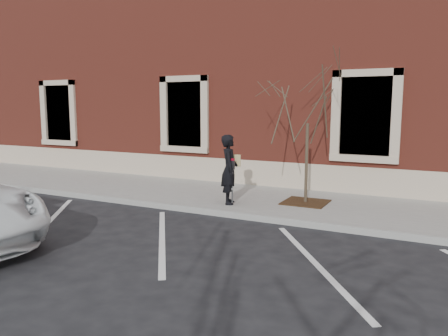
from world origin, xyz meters
The scene contains 9 objects.
ground centered at (0.00, 0.00, 0.00)m, with size 120.00×120.00×0.00m, color #28282B.
sidewalk_near centered at (0.00, 1.75, 0.07)m, with size 40.00×3.50×0.15m, color #A8A59E.
curb_near centered at (0.00, -0.05, 0.07)m, with size 40.00×0.12×0.15m, color #9E9E99.
parking_stripes centered at (0.00, -2.20, 0.00)m, with size 28.00×4.40×0.01m, color silver, non-canonical shape.
building_civic centered at (0.00, 7.74, 4.00)m, with size 40.00×8.62×8.00m.
man centered at (0.10, 0.72, 1.05)m, with size 0.66×0.43×1.81m, color black.
parking_meter centered at (0.21, 0.65, 0.99)m, with size 0.11×0.08×1.21m.
tree_grate centered at (1.85, 1.71, 0.16)m, with size 1.12×1.12×0.03m, color #382412.
sapling centered at (1.85, 1.71, 2.81)m, with size 2.28×2.28×3.81m.
Camera 1 is at (5.07, -9.33, 2.70)m, focal length 35.00 mm.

